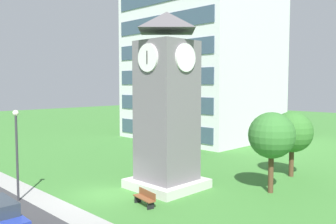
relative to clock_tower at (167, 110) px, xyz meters
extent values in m
plane|color=#3D7A33|center=(-1.78, -4.07, -5.37)|extent=(160.00, 160.00, 0.00)
cube|color=#9E9E99|center=(-1.78, -7.23, -5.36)|extent=(120.00, 1.60, 0.01)
cube|color=silver|center=(-13.68, 20.37, 5.83)|extent=(16.87, 15.07, 22.40)
cube|color=#384C60|center=(-13.68, 12.78, -3.77)|extent=(15.52, 0.10, 1.80)
cube|color=#384C60|center=(-13.68, 12.78, -0.57)|extent=(15.52, 0.10, 1.80)
cube|color=#384C60|center=(-13.68, 12.78, 2.63)|extent=(15.52, 0.10, 1.80)
cube|color=#384C60|center=(-13.68, 12.78, 5.83)|extent=(15.52, 0.10, 1.80)
cube|color=#384C60|center=(-13.68, 12.78, 9.03)|extent=(15.52, 0.10, 1.80)
cube|color=slate|center=(0.00, 0.00, -0.38)|extent=(3.28, 3.28, 9.97)
cube|color=beige|center=(0.00, 0.00, -5.07)|extent=(4.43, 4.43, 0.60)
pyramid|color=#555155|center=(0.00, 0.00, 5.88)|extent=(3.61, 3.61, 1.28)
cylinder|color=white|center=(0.00, -1.69, 3.41)|extent=(1.80, 0.12, 1.80)
cylinder|color=white|center=(1.69, 0.00, 3.41)|extent=(0.12, 1.80, 1.80)
cube|color=black|center=(0.00, -1.76, 3.57)|extent=(0.04, 0.08, 0.54)
cube|color=black|center=(0.00, -1.77, 3.41)|extent=(0.06, 0.06, 0.81)
cube|color=brown|center=(1.67, -3.54, -4.92)|extent=(1.86, 0.79, 0.06)
cube|color=brown|center=(1.71, -3.32, -4.69)|extent=(1.78, 0.36, 0.40)
cube|color=black|center=(0.97, -3.42, -5.14)|extent=(0.15, 0.44, 0.45)
cube|color=black|center=(2.38, -3.67, -5.14)|extent=(0.15, 0.44, 0.45)
cylinder|color=#333338|center=(-4.44, -8.36, -2.77)|extent=(0.14, 0.14, 5.19)
sphere|color=#F2EFCC|center=(-4.44, -8.36, 0.00)|extent=(0.36, 0.36, 0.36)
cylinder|color=#513823|center=(5.60, 4.02, -4.00)|extent=(0.35, 0.35, 2.74)
sphere|color=#346F2E|center=(5.60, 4.02, -1.58)|extent=(3.01, 3.01, 3.01)
cylinder|color=#513823|center=(4.62, 8.95, -4.18)|extent=(0.36, 0.36, 2.36)
sphere|color=#35712C|center=(4.62, 8.95, -1.91)|extent=(3.13, 3.13, 3.13)
cylinder|color=black|center=(-1.64, -10.33, -5.04)|extent=(0.67, 0.24, 0.66)
camera|label=1|loc=(17.08, -16.96, 1.69)|focal=38.21mm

